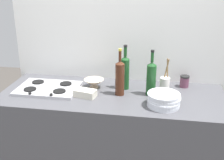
# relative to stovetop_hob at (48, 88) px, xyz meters

# --- Properties ---
(counter_block) EXTENTS (1.80, 0.70, 0.90)m
(counter_block) POSITION_rel_stovetop_hob_xyz_m (0.54, -0.00, -0.46)
(counter_block) COLOR #4C4C51
(counter_block) RESTS_ON ground
(backsplash_panel) EXTENTS (1.90, 0.06, 2.42)m
(backsplash_panel) POSITION_rel_stovetop_hob_xyz_m (0.54, 0.38, 0.30)
(backsplash_panel) COLOR white
(backsplash_panel) RESTS_ON ground
(stovetop_hob) EXTENTS (0.50, 0.36, 0.04)m
(stovetop_hob) POSITION_rel_stovetop_hob_xyz_m (0.00, 0.00, 0.00)
(stovetop_hob) COLOR #B2B2B7
(stovetop_hob) RESTS_ON counter_block
(plate_stack) EXTENTS (0.24, 0.24, 0.10)m
(plate_stack) POSITION_rel_stovetop_hob_xyz_m (0.94, -0.16, 0.04)
(plate_stack) COLOR white
(plate_stack) RESTS_ON counter_block
(wine_bottle_leftmost) EXTENTS (0.08, 0.08, 0.37)m
(wine_bottle_leftmost) POSITION_rel_stovetop_hob_xyz_m (0.84, 0.03, 0.13)
(wine_bottle_leftmost) COLOR #19471E
(wine_bottle_leftmost) RESTS_ON counter_block
(wine_bottle_mid_left) EXTENTS (0.07, 0.07, 0.38)m
(wine_bottle_mid_left) POSITION_rel_stovetop_hob_xyz_m (0.60, 0.00, 0.13)
(wine_bottle_mid_left) COLOR #472314
(wine_bottle_mid_left) RESTS_ON counter_block
(wine_bottle_mid_right) EXTENTS (0.07, 0.07, 0.37)m
(wine_bottle_mid_right) POSITION_rel_stovetop_hob_xyz_m (0.62, 0.13, 0.14)
(wine_bottle_mid_right) COLOR #19471E
(wine_bottle_mid_right) RESTS_ON counter_block
(mixing_bowl) EXTENTS (0.17, 0.17, 0.08)m
(mixing_bowl) POSITION_rel_stovetop_hob_xyz_m (0.37, 0.10, 0.03)
(mixing_bowl) COLOR beige
(mixing_bowl) RESTS_ON counter_block
(butter_dish) EXTENTS (0.19, 0.13, 0.06)m
(butter_dish) POSITION_rel_stovetop_hob_xyz_m (0.34, -0.09, 0.02)
(butter_dish) COLOR silver
(butter_dish) RESTS_ON counter_block
(utensil_crock) EXTENTS (0.08, 0.08, 0.27)m
(utensil_crock) POSITION_rel_stovetop_hob_xyz_m (0.95, 0.15, 0.05)
(utensil_crock) COLOR silver
(utensil_crock) RESTS_ON counter_block
(condiment_jar_front) EXTENTS (0.08, 0.08, 0.10)m
(condiment_jar_front) POSITION_rel_stovetop_hob_xyz_m (1.12, 0.25, 0.04)
(condiment_jar_front) COLOR #66384C
(condiment_jar_front) RESTS_ON counter_block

